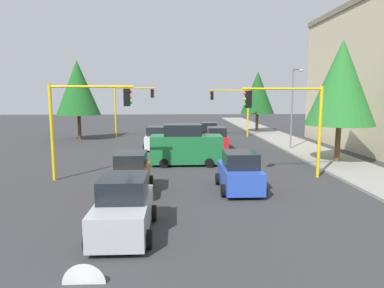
{
  "coord_description": "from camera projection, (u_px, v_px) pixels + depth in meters",
  "views": [
    {
      "loc": [
        25.23,
        -0.64,
        4.73
      ],
      "look_at": [
        0.42,
        0.46,
        1.2
      ],
      "focal_mm": 32.37,
      "sensor_mm": 36.0,
      "label": 1
    }
  ],
  "objects": [
    {
      "name": "sidewalk_kerb",
      "position": [
        301.0,
        147.0,
        31.05
      ],
      "size": [
        80.0,
        4.0,
        0.15
      ],
      "primitive_type": "cube",
      "color": "gray",
      "rests_on": "ground"
    },
    {
      "name": "car_orange",
      "position": [
        131.0,
        175.0,
        16.68
      ],
      "size": [
        3.73,
        1.92,
        1.98
      ],
      "color": "orange",
      "rests_on": "ground"
    },
    {
      "name": "car_red",
      "position": [
        216.0,
        139.0,
        30.12
      ],
      "size": [
        3.88,
        2.05,
        1.98
      ],
      "color": "red",
      "rests_on": "ground"
    },
    {
      "name": "car_white",
      "position": [
        156.0,
        139.0,
        30.45
      ],
      "size": [
        3.77,
        2.02,
        1.98
      ],
      "color": "white",
      "rests_on": "ground"
    },
    {
      "name": "car_blue",
      "position": [
        240.0,
        173.0,
        17.18
      ],
      "size": [
        3.71,
        2.1,
        1.98
      ],
      "color": "blue",
      "rests_on": "ground"
    },
    {
      "name": "street_lamp_curbside",
      "position": [
        294.0,
        100.0,
        29.01
      ],
      "size": [
        2.15,
        0.28,
        7.0
      ],
      "color": "slate",
      "rests_on": "ground"
    },
    {
      "name": "car_black",
      "position": [
        208.0,
        133.0,
        35.37
      ],
      "size": [
        3.92,
        1.98,
        1.98
      ],
      "color": "black",
      "rests_on": "ground"
    },
    {
      "name": "lane_arrow_near",
      "position": [
        120.0,
        212.0,
        14.13
      ],
      "size": [
        2.4,
        1.1,
        1.1
      ],
      "color": "silver",
      "rests_on": "ground"
    },
    {
      "name": "tree_roadside_far",
      "position": [
        258.0,
        93.0,
        43.17
      ],
      "size": [
        4.17,
        4.17,
        7.61
      ],
      "color": "brown",
      "rests_on": "ground"
    },
    {
      "name": "tree_roadside_near",
      "position": [
        341.0,
        83.0,
        23.35
      ],
      "size": [
        4.6,
        4.6,
        8.43
      ],
      "color": "brown",
      "rests_on": "ground"
    },
    {
      "name": "traffic_signal_near_left",
      "position": [
        288.0,
        113.0,
        19.44
      ],
      "size": [
        0.36,
        4.59,
        5.22
      ],
      "color": "yellow",
      "rests_on": "ground"
    },
    {
      "name": "tree_opposite_side",
      "position": [
        78.0,
        88.0,
        36.26
      ],
      "size": [
        4.55,
        4.55,
        8.33
      ],
      "color": "brown",
      "rests_on": "ground"
    },
    {
      "name": "ground_plane",
      "position": [
        186.0,
        159.0,
        25.65
      ],
      "size": [
        120.0,
        120.0,
        0.0
      ],
      "primitive_type": "plane",
      "color": "#353538"
    },
    {
      "name": "traffic_signal_far_right",
      "position": [
        131.0,
        102.0,
        38.69
      ],
      "size": [
        0.36,
        4.59,
        5.62
      ],
      "color": "yellow",
      "rests_on": "ground"
    },
    {
      "name": "delivery_van_green",
      "position": [
        186.0,
        146.0,
        23.49
      ],
      "size": [
        2.22,
        4.8,
        2.77
      ],
      "color": "#1E7238",
      "rests_on": "ground"
    },
    {
      "name": "car_silver",
      "position": [
        124.0,
        208.0,
        11.81
      ],
      "size": [
        3.88,
        2.06,
        1.98
      ],
      "color": "#B2B5BA",
      "rests_on": "ground"
    },
    {
      "name": "traffic_signal_near_right",
      "position": [
        85.0,
        112.0,
        18.93
      ],
      "size": [
        0.36,
        4.59,
        5.33
      ],
      "color": "yellow",
      "rests_on": "ground"
    },
    {
      "name": "traffic_signal_far_left",
      "position": [
        232.0,
        103.0,
        39.21
      ],
      "size": [
        0.36,
        4.59,
        5.39
      ],
      "color": "yellow",
      "rests_on": "ground"
    }
  ]
}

